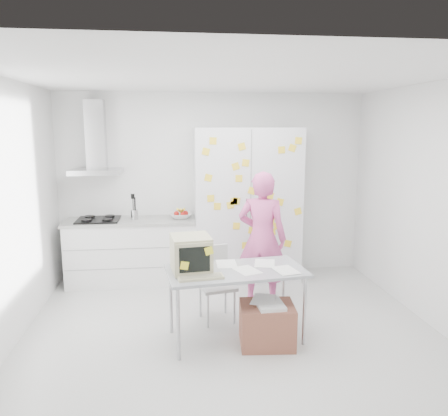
{
  "coord_description": "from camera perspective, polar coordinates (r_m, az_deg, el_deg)",
  "views": [
    {
      "loc": [
        -0.62,
        -4.44,
        2.21
      ],
      "look_at": [
        0.01,
        0.8,
        1.23
      ],
      "focal_mm": 35.0,
      "sensor_mm": 36.0,
      "label": 1
    }
  ],
  "objects": [
    {
      "name": "floor",
      "position": [
        5.0,
        0.96,
        -15.78
      ],
      "size": [
        4.5,
        4.0,
        0.02
      ],
      "primitive_type": "cube",
      "color": "silver",
      "rests_on": "ground"
    },
    {
      "name": "walls",
      "position": [
        5.27,
        -0.06,
        1.17
      ],
      "size": [
        4.52,
        4.01,
        2.7
      ],
      "color": "white",
      "rests_on": "ground"
    },
    {
      "name": "ceiling",
      "position": [
        4.51,
        1.07,
        16.8
      ],
      "size": [
        4.5,
        4.0,
        0.02
      ],
      "primitive_type": "cube",
      "color": "white",
      "rests_on": "walls"
    },
    {
      "name": "counter_run",
      "position": [
        6.41,
        -11.87,
        -5.41
      ],
      "size": [
        1.84,
        0.63,
        1.28
      ],
      "color": "white",
      "rests_on": "ground"
    },
    {
      "name": "range_hood",
      "position": [
        6.36,
        -16.38,
        7.87
      ],
      "size": [
        0.7,
        0.48,
        1.01
      ],
      "color": "silver",
      "rests_on": "walls"
    },
    {
      "name": "tall_cabinet",
      "position": [
        6.31,
        2.97,
        0.41
      ],
      "size": [
        1.5,
        0.68,
        2.2
      ],
      "color": "silver",
      "rests_on": "ground"
    },
    {
      "name": "person",
      "position": [
        5.48,
        4.99,
        -3.95
      ],
      "size": [
        0.72,
        0.62,
        1.68
      ],
      "primitive_type": "imported",
      "rotation": [
        0.0,
        0.0,
        2.72
      ],
      "color": "#D25193",
      "rests_on": "ground"
    },
    {
      "name": "desk",
      "position": [
        4.49,
        -2.13,
        -7.05
      ],
      "size": [
        1.49,
        0.87,
        1.12
      ],
      "rotation": [
        0.0,
        0.0,
        0.12
      ],
      "color": "#979AA0",
      "rests_on": "ground"
    },
    {
      "name": "chair",
      "position": [
        5.11,
        -1.16,
        -9.18
      ],
      "size": [
        0.46,
        0.46,
        0.86
      ],
      "rotation": [
        0.0,
        0.0,
        0.2
      ],
      "color": "#B7B6B4",
      "rests_on": "ground"
    },
    {
      "name": "cardboard_box",
      "position": [
        4.64,
        5.63,
        -14.84
      ],
      "size": [
        0.58,
        0.48,
        0.47
      ],
      "rotation": [
        0.0,
        0.0,
        -0.08
      ],
      "color": "brown",
      "rests_on": "ground"
    }
  ]
}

